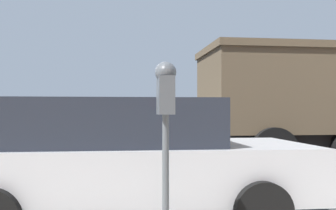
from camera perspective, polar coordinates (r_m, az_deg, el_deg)
ground_plane at (r=6.22m, az=-12.13°, el=-13.68°), size 220.00×220.00×0.00m
parking_meter at (r=3.47m, az=-0.35°, el=-0.04°), size 0.21×0.19×1.65m
car_silver at (r=5.00m, az=-6.23°, el=-7.52°), size 2.18×4.52×1.53m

